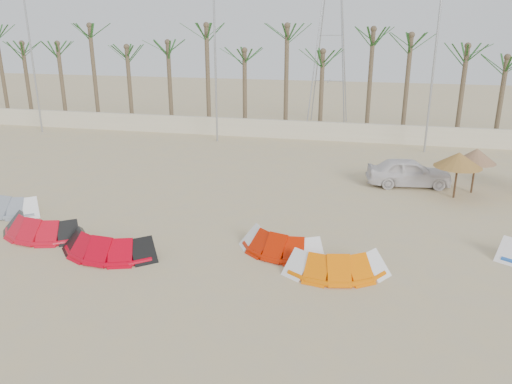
% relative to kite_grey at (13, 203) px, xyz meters
% --- Properties ---
extents(ground, '(120.00, 120.00, 0.00)m').
position_rel_kite_grey_xyz_m(ground, '(10.73, -4.71, -0.42)').
color(ground, tan).
rests_on(ground, ground).
extents(boundary_wall, '(60.00, 0.30, 1.30)m').
position_rel_kite_grey_xyz_m(boundary_wall, '(10.73, 17.29, 0.23)').
color(boundary_wall, beige).
rests_on(boundary_wall, ground).
extents(palm_line, '(52.00, 4.00, 7.70)m').
position_rel_kite_grey_xyz_m(palm_line, '(11.39, 18.79, 6.03)').
color(palm_line, brown).
rests_on(palm_line, ground).
extents(lamp_a, '(1.25, 0.14, 11.00)m').
position_rel_kite_grey_xyz_m(lamp_a, '(-9.24, 15.29, 5.35)').
color(lamp_a, '#A5A8AD').
rests_on(lamp_a, ground).
extents(lamp_b, '(1.25, 0.14, 11.00)m').
position_rel_kite_grey_xyz_m(lamp_b, '(4.76, 15.29, 5.35)').
color(lamp_b, '#A5A8AD').
rests_on(lamp_b, ground).
extents(lamp_c, '(1.25, 0.14, 11.00)m').
position_rel_kite_grey_xyz_m(lamp_c, '(18.76, 15.29, 5.35)').
color(lamp_c, '#A5A8AD').
rests_on(lamp_c, ground).
extents(pylon, '(3.00, 3.00, 14.00)m').
position_rel_kite_grey_xyz_m(pylon, '(11.73, 23.29, -0.42)').
color(pylon, '#A5A8AD').
rests_on(pylon, ground).
extents(kite_grey, '(3.00, 1.68, 0.90)m').
position_rel_kite_grey_xyz_m(kite_grey, '(0.00, 0.00, 0.00)').
color(kite_grey, gray).
rests_on(kite_grey, ground).
extents(kite_red_left, '(3.60, 1.89, 0.90)m').
position_rel_kite_grey_xyz_m(kite_red_left, '(2.86, -1.87, 0.00)').
color(kite_red_left, red).
rests_on(kite_red_left, ground).
extents(kite_red_mid, '(3.70, 1.72, 0.90)m').
position_rel_kite_grey_xyz_m(kite_red_mid, '(6.27, -2.78, 0.01)').
color(kite_red_mid, '#B90012').
rests_on(kite_red_mid, ground).
extents(kite_red_right, '(3.52, 2.25, 0.90)m').
position_rel_kite_grey_xyz_m(kite_red_right, '(12.30, -1.26, 0.00)').
color(kite_red_right, '#B91800').
rests_on(kite_red_right, ground).
extents(kite_orange, '(3.57, 2.09, 0.90)m').
position_rel_kite_grey_xyz_m(kite_orange, '(14.39, -2.44, 0.00)').
color(kite_orange, '#F66900').
rests_on(kite_orange, ground).
extents(parasol_left, '(2.22, 2.22, 2.23)m').
position_rel_kite_grey_xyz_m(parasol_left, '(19.30, 6.29, 1.46)').
color(parasol_left, '#4C331E').
rests_on(parasol_left, ground).
extents(parasol_mid, '(1.89, 1.89, 2.24)m').
position_rel_kite_grey_xyz_m(parasol_mid, '(20.26, 7.29, 1.47)').
color(parasol_mid, '#4C331E').
rests_on(parasol_mid, ground).
extents(car, '(4.40, 2.27, 1.43)m').
position_rel_kite_grey_xyz_m(car, '(17.26, 7.76, 0.30)').
color(car, white).
rests_on(car, ground).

